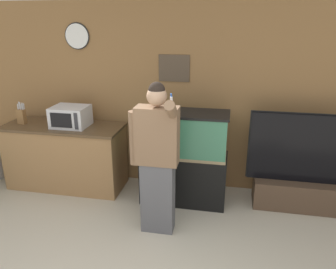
% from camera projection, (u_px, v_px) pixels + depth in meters
% --- Properties ---
extents(wall_back_paneled, '(10.00, 0.08, 2.60)m').
position_uv_depth(wall_back_paneled, '(168.00, 98.00, 4.63)').
color(wall_back_paneled, olive).
rests_on(wall_back_paneled, ground_plane).
extents(counter_island, '(1.70, 0.67, 0.94)m').
position_uv_depth(counter_island, '(66.00, 156.00, 4.77)').
color(counter_island, olive).
rests_on(counter_island, ground_plane).
extents(microwave, '(0.49, 0.40, 0.28)m').
position_uv_depth(microwave, '(71.00, 116.00, 4.53)').
color(microwave, silver).
rests_on(microwave, counter_island).
extents(knife_block, '(0.10, 0.09, 0.31)m').
position_uv_depth(knife_block, '(21.00, 116.00, 4.65)').
color(knife_block, brown).
rests_on(knife_block, counter_island).
extents(aquarium_on_stand, '(1.13, 0.49, 1.25)m').
position_uv_depth(aquarium_on_stand, '(184.00, 158.00, 4.32)').
color(aquarium_on_stand, black).
rests_on(aquarium_on_stand, ground_plane).
extents(tv_on_stand, '(1.41, 0.40, 1.28)m').
position_uv_depth(tv_on_stand, '(301.00, 181.00, 4.24)').
color(tv_on_stand, '#4C3828').
rests_on(tv_on_stand, ground_plane).
extents(person_standing, '(0.55, 0.42, 1.75)m').
position_uv_depth(person_standing, '(157.00, 158.00, 3.60)').
color(person_standing, '#515156').
rests_on(person_standing, ground_plane).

